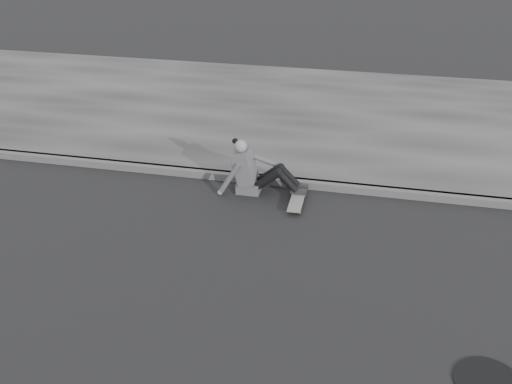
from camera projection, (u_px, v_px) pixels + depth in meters
ground at (415, 304)px, 6.62m from camera, size 80.00×80.00×0.00m
curb at (410, 194)px, 8.80m from camera, size 24.00×0.16×0.12m
sidewalk at (406, 122)px, 11.39m from camera, size 24.00×6.00×0.12m
manhole at (489, 382)px, 5.59m from camera, size 0.68×0.68×0.01m
skateboard at (297, 200)px, 8.62m from camera, size 0.20×0.78×0.09m
seated_woman at (253, 171)px, 8.82m from camera, size 1.38×0.46×0.88m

